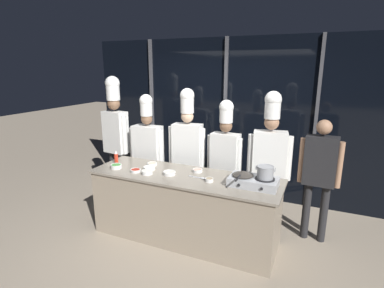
# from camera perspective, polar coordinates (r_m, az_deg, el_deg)

# --- Properties ---
(ground_plane) EXTENTS (24.00, 24.00, 0.00)m
(ground_plane) POSITION_cam_1_polar(r_m,az_deg,el_deg) (4.23, -1.44, -17.29)
(ground_plane) COLOR gray
(window_wall_back) EXTENTS (5.11, 0.09, 2.70)m
(window_wall_back) POSITION_cam_1_polar(r_m,az_deg,el_deg) (5.23, 6.41, 4.79)
(window_wall_back) COLOR black
(window_wall_back) RESTS_ON ground_plane
(demo_counter) EXTENTS (2.47, 0.76, 0.89)m
(demo_counter) POSITION_cam_1_polar(r_m,az_deg,el_deg) (4.01, -1.48, -11.88)
(demo_counter) COLOR gray
(demo_counter) RESTS_ON ground_plane
(portable_stove) EXTENTS (0.56, 0.34, 0.11)m
(portable_stove) POSITION_cam_1_polar(r_m,az_deg,el_deg) (3.56, 11.62, -6.99)
(portable_stove) COLOR #B2B5BA
(portable_stove) RESTS_ON demo_counter
(frying_pan) EXTENTS (0.25, 0.43, 0.05)m
(frying_pan) POSITION_cam_1_polar(r_m,az_deg,el_deg) (3.55, 9.66, -5.50)
(frying_pan) COLOR #38332D
(frying_pan) RESTS_ON portable_stove
(stock_pot) EXTENTS (0.22, 0.19, 0.14)m
(stock_pot) POSITION_cam_1_polar(r_m,az_deg,el_deg) (3.49, 13.79, -5.20)
(stock_pot) COLOR #93969B
(stock_pot) RESTS_ON portable_stove
(squeeze_bottle_chili) EXTENTS (0.05, 0.05, 0.20)m
(squeeze_bottle_chili) POSITION_cam_1_polar(r_m,az_deg,el_deg) (4.35, -14.24, -2.57)
(squeeze_bottle_chili) COLOR red
(squeeze_bottle_chili) RESTS_ON demo_counter
(prep_bowl_chicken) EXTENTS (0.14, 0.14, 0.04)m
(prep_bowl_chicken) POSITION_cam_1_polar(r_m,az_deg,el_deg) (4.23, -7.60, -3.76)
(prep_bowl_chicken) COLOR white
(prep_bowl_chicken) RESTS_ON demo_counter
(prep_bowl_onion) EXTENTS (0.16, 0.16, 0.04)m
(prep_bowl_onion) POSITION_cam_1_polar(r_m,az_deg,el_deg) (3.85, -4.33, -5.50)
(prep_bowl_onion) COLOR white
(prep_bowl_onion) RESTS_ON demo_counter
(prep_bowl_chili_flakes) EXTENTS (0.14, 0.14, 0.04)m
(prep_bowl_chili_flakes) POSITION_cam_1_polar(r_m,az_deg,el_deg) (4.01, -10.69, -4.94)
(prep_bowl_chili_flakes) COLOR white
(prep_bowl_chili_flakes) RESTS_ON demo_counter
(prep_bowl_rice) EXTENTS (0.16, 0.16, 0.04)m
(prep_bowl_rice) POSITION_cam_1_polar(r_m,az_deg,el_deg) (4.06, -8.12, -4.52)
(prep_bowl_rice) COLOR white
(prep_bowl_rice) RESTS_ON demo_counter
(prep_bowl_garlic) EXTENTS (0.15, 0.15, 0.05)m
(prep_bowl_garlic) POSITION_cam_1_polar(r_m,az_deg,el_deg) (3.90, -8.53, -5.28)
(prep_bowl_garlic) COLOR white
(prep_bowl_garlic) RESTS_ON demo_counter
(prep_bowl_scallions) EXTENTS (0.15, 0.15, 0.05)m
(prep_bowl_scallions) POSITION_cam_1_polar(r_m,az_deg,el_deg) (4.20, -14.24, -4.10)
(prep_bowl_scallions) COLOR white
(prep_bowl_scallions) RESTS_ON demo_counter
(prep_bowl_mushrooms) EXTENTS (0.10, 0.10, 0.05)m
(prep_bowl_mushrooms) POSITION_cam_1_polar(r_m,az_deg,el_deg) (3.62, 3.30, -6.81)
(prep_bowl_mushrooms) COLOR white
(prep_bowl_mushrooms) RESTS_ON demo_counter
(prep_bowl_shrimp) EXTENTS (0.13, 0.13, 0.04)m
(prep_bowl_shrimp) POSITION_cam_1_polar(r_m,az_deg,el_deg) (3.93, 1.05, -5.03)
(prep_bowl_shrimp) COLOR white
(prep_bowl_shrimp) RESTS_ON demo_counter
(serving_spoon_slotted) EXTENTS (0.23, 0.05, 0.02)m
(serving_spoon_slotted) POSITION_cam_1_polar(r_m,az_deg,el_deg) (3.73, 1.60, -6.44)
(serving_spoon_slotted) COLOR #B2B5BA
(serving_spoon_slotted) RESTS_ON demo_counter
(chef_head) EXTENTS (0.53, 0.26, 2.09)m
(chef_head) POSITION_cam_1_polar(r_m,az_deg,el_deg) (5.06, -14.42, 2.83)
(chef_head) COLOR #232326
(chef_head) RESTS_ON ground_plane
(chef_sous) EXTENTS (0.60, 0.24, 1.82)m
(chef_sous) POSITION_cam_1_polar(r_m,az_deg,el_deg) (4.76, -8.46, -0.28)
(chef_sous) COLOR #2D3856
(chef_sous) RESTS_ON ground_plane
(chef_line) EXTENTS (0.57, 0.27, 1.93)m
(chef_line) POSITION_cam_1_polar(r_m,az_deg,el_deg) (4.49, -0.90, 0.00)
(chef_line) COLOR #232326
(chef_line) RESTS_ON ground_plane
(chef_pastry) EXTENTS (0.52, 0.23, 1.79)m
(chef_pastry) POSITION_cam_1_polar(r_m,az_deg,el_deg) (4.25, 6.32, -1.77)
(chef_pastry) COLOR #232326
(chef_pastry) RESTS_ON ground_plane
(chef_apprentice) EXTENTS (0.56, 0.29, 1.94)m
(chef_apprentice) POSITION_cam_1_polar(r_m,az_deg,el_deg) (4.05, 14.55, -1.91)
(chef_apprentice) COLOR #232326
(chef_apprentice) RESTS_ON ground_plane
(person_guest) EXTENTS (0.51, 0.22, 1.61)m
(person_guest) POSITION_cam_1_polar(r_m,az_deg,el_deg) (4.10, 23.12, -4.42)
(person_guest) COLOR #232326
(person_guest) RESTS_ON ground_plane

